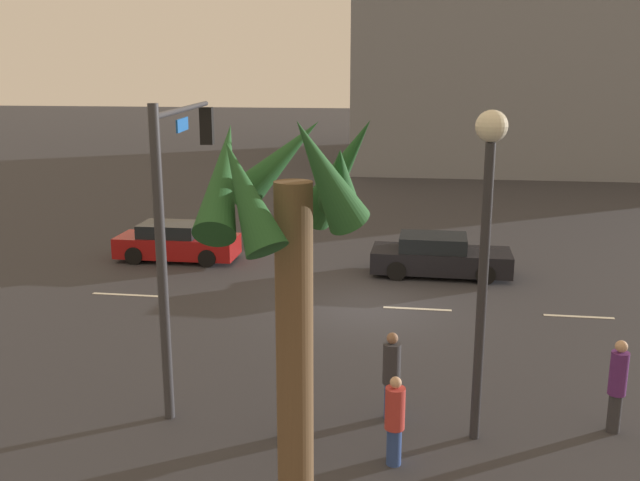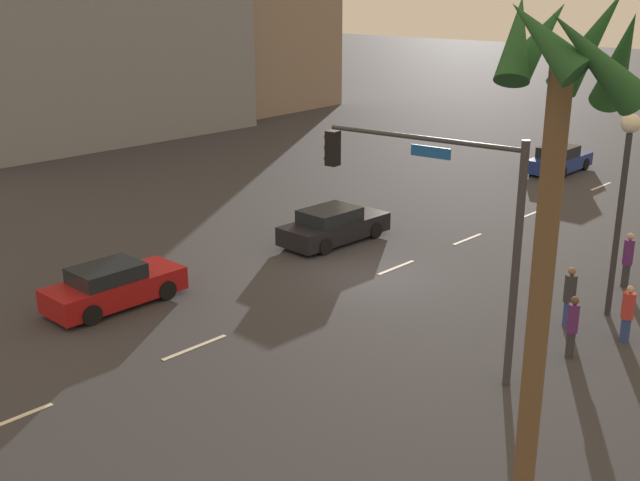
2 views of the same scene
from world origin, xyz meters
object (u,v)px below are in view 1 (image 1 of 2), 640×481
at_px(streetlamp, 487,216).
at_px(pedestrian_3, 391,374).
at_px(pedestrian_1, 617,384).
at_px(pedestrian_0, 287,391).
at_px(traffic_signal, 181,192).
at_px(palm_tree_2, 291,242).
at_px(pedestrian_2, 395,419).
at_px(car_2, 439,257).
at_px(car_1, 176,243).

xyz_separation_m(streetlamp, pedestrian_3, (1.62, -0.52, -3.35)).
xyz_separation_m(streetlamp, pedestrian_1, (-2.67, -0.62, -3.32)).
xyz_separation_m(streetlamp, pedestrian_0, (3.52, 0.52, -3.37)).
height_order(traffic_signal, palm_tree_2, palm_tree_2).
height_order(pedestrian_2, palm_tree_2, palm_tree_2).
xyz_separation_m(car_2, palm_tree_2, (2.36, 14.36, 3.91)).
height_order(pedestrian_1, pedestrian_3, pedestrian_1).
xyz_separation_m(pedestrian_1, pedestrian_3, (4.29, 0.10, -0.03)).
relative_size(streetlamp, pedestrian_2, 3.69).
relative_size(pedestrian_0, pedestrian_3, 0.97).
relative_size(streetlamp, pedestrian_0, 3.48).
height_order(car_2, traffic_signal, traffic_signal).
relative_size(streetlamp, palm_tree_2, 0.97).
distance_m(streetlamp, pedestrian_0, 4.90).
bearing_deg(traffic_signal, pedestrian_0, 139.11).
relative_size(traffic_signal, streetlamp, 1.01).
distance_m(pedestrian_0, pedestrian_1, 6.30).
relative_size(pedestrian_0, pedestrian_1, 0.94).
height_order(pedestrian_3, palm_tree_2, palm_tree_2).
xyz_separation_m(pedestrian_2, pedestrian_3, (0.14, -1.68, 0.09)).
bearing_deg(palm_tree_2, pedestrian_2, -121.87).
bearing_deg(car_2, palm_tree_2, 80.67).
xyz_separation_m(car_1, pedestrian_2, (-8.55, 12.71, 0.23)).
relative_size(car_1, pedestrian_0, 2.49).
distance_m(car_1, pedestrian_2, 15.32).
bearing_deg(pedestrian_2, pedestrian_3, -85.23).
distance_m(traffic_signal, streetlamp, 6.54).
distance_m(car_1, pedestrian_1, 16.76).
relative_size(car_1, streetlamp, 0.71).
relative_size(car_2, pedestrian_0, 2.65).
distance_m(car_1, pedestrian_3, 13.87).
bearing_deg(palm_tree_2, pedestrian_1, -144.05).
bearing_deg(car_1, pedestrian_3, 127.34).
height_order(pedestrian_0, pedestrian_3, pedestrian_3).
bearing_deg(pedestrian_2, car_2, -94.59).
bearing_deg(pedestrian_0, pedestrian_2, 162.71).
bearing_deg(pedestrian_0, pedestrian_1, -169.52).
xyz_separation_m(pedestrian_0, palm_tree_2, (-0.66, 2.87, 3.60)).
distance_m(car_1, streetlamp, 15.73).
distance_m(car_1, palm_tree_2, 17.02).
bearing_deg(pedestrian_2, car_1, -56.06).
distance_m(car_1, pedestrian_0, 13.72).
distance_m(car_2, traffic_signal, 11.38).
height_order(streetlamp, palm_tree_2, palm_tree_2).
bearing_deg(pedestrian_1, traffic_signal, -7.87).
xyz_separation_m(streetlamp, palm_tree_2, (2.86, 3.39, 0.24)).
distance_m(pedestrian_1, palm_tree_2, 7.70).
xyz_separation_m(car_2, pedestrian_1, (-3.17, 10.35, 0.36)).
bearing_deg(pedestrian_2, pedestrian_0, -17.29).
xyz_separation_m(car_1, car_2, (-9.53, 0.58, 0.00)).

